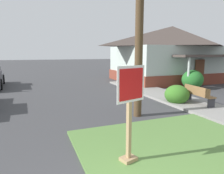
% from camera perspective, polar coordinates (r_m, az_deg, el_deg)
% --- Properties ---
extents(grass_corner_patch, '(5.15, 5.89, 0.08)m').
position_cam_1_polar(grass_corner_patch, '(5.50, 22.97, -18.63)').
color(grass_corner_patch, '#567F3D').
rests_on(grass_corner_patch, ground).
extents(sidewalk_strip, '(2.20, 17.15, 0.12)m').
position_cam_1_polar(sidewalk_strip, '(10.88, 21.49, -4.47)').
color(sidewalk_strip, gray).
rests_on(sidewalk_strip, ground).
extents(stop_sign, '(0.77, 0.37, 2.21)m').
position_cam_1_polar(stop_sign, '(4.64, 4.94, -7.73)').
color(stop_sign, '#A3845B').
rests_on(stop_sign, grass_corner_patch).
extents(manhole_cover, '(0.70, 0.70, 0.02)m').
position_cam_1_polar(manhole_cover, '(5.50, 0.08, -18.20)').
color(manhole_cover, black).
rests_on(manhole_cover, ground).
extents(street_bench, '(0.57, 1.82, 0.85)m').
position_cam_1_polar(street_bench, '(10.78, 22.91, -1.77)').
color(street_bench, brown).
rests_on(street_bench, sidewalk_strip).
extents(corner_house, '(10.20, 8.72, 4.97)m').
position_cam_1_polar(corner_house, '(20.10, 16.25, 9.11)').
color(corner_house, brown).
rests_on(corner_house, ground).
extents(shrub_near_porch, '(1.48, 1.48, 1.36)m').
position_cam_1_polar(shrub_near_porch, '(15.64, 21.53, 1.94)').
color(shrub_near_porch, '#256827').
rests_on(shrub_near_porch, ground).
extents(shrub_by_curb, '(1.21, 1.21, 0.97)m').
position_cam_1_polar(shrub_by_curb, '(10.79, 17.63, -2.03)').
color(shrub_by_curb, '#397224').
rests_on(shrub_by_curb, ground).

